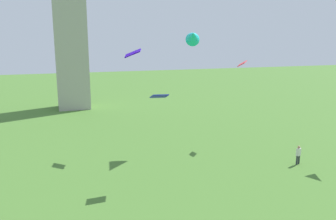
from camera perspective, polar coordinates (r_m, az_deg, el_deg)
person_1 at (r=34.44m, az=21.04°, el=-6.88°), size 0.54×0.44×1.83m
kite_flying_0 at (r=36.72m, az=4.22°, el=12.22°), size 2.29×2.87×2.09m
kite_flying_2 at (r=35.86m, az=-5.92°, el=9.46°), size 1.90×1.80×0.99m
kite_flying_4 at (r=27.38m, az=-1.47°, el=2.33°), size 1.40×0.96×0.47m
kite_flying_5 at (r=39.28m, az=12.35°, el=7.63°), size 1.45×1.54×0.72m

